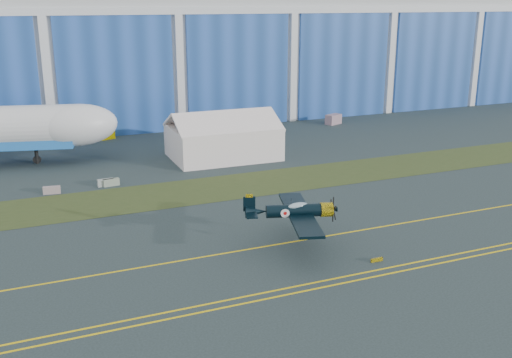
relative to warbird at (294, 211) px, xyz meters
name	(u,v)px	position (x,y,z in m)	size (l,w,h in m)	color
ground	(103,251)	(-16.71, 6.00, -3.57)	(260.00, 260.00, 0.00)	#2B3739
grass_median	(83,205)	(-16.71, 20.00, -3.55)	(260.00, 10.00, 0.02)	#475128
hangar	(35,40)	(-16.71, 77.79, 11.39)	(220.00, 45.70, 30.00)	silver
taxiway_centreline	(113,272)	(-16.71, 1.00, -3.56)	(200.00, 0.20, 0.02)	yellow
edge_line_near	(137,325)	(-16.71, -8.50, -3.56)	(80.00, 0.20, 0.02)	yellow
edge_line_far	(134,319)	(-16.71, -7.50, -3.56)	(80.00, 0.20, 0.02)	yellow
guard_board_right	(377,260)	(5.29, -6.00, -3.39)	(1.20, 0.15, 0.35)	yellow
warbird	(294,211)	(0.00, 0.00, 0.00)	(12.83, 14.19, 3.52)	black
tent	(223,134)	(5.40, 34.02, -0.02)	(15.46, 11.46, 7.09)	white
tug	(106,134)	(-8.50, 53.32, -2.80)	(2.63, 1.65, 1.54)	#FFDD01
gse_box	(333,119)	(32.95, 49.31, -2.65)	(3.05, 1.63, 1.83)	gray
barrier_a	(52,190)	(-19.52, 25.79, -3.12)	(2.00, 0.60, 0.90)	gray
barrier_b	(106,183)	(-13.04, 26.41, -3.12)	(2.00, 0.60, 0.90)	#969E99
barrier_c	(111,182)	(-12.39, 26.19, -3.12)	(2.00, 0.60, 0.90)	gray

